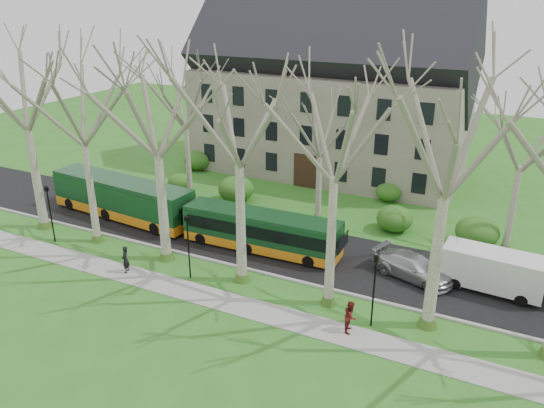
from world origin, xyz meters
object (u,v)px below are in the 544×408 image
Objects in this scene: sedan at (413,267)px; van_a at (492,272)px; bus_lead at (122,198)px; bus_follow at (261,231)px; pedestrian_a at (125,259)px; pedestrian_b at (351,316)px.

van_a reaches higher than sedan.
bus_lead is 12.81m from bus_follow.
van_a is (15.21, 1.24, -0.14)m from bus_follow.
van_a is at bearing 7.06° from bus_lead.
bus_lead is 9.61m from pedestrian_a.
pedestrian_a is at bearing -134.76° from bus_follow.
bus_lead reaches higher than bus_follow.
van_a is 23.12m from pedestrian_a.
bus_follow is 11.02m from pedestrian_b.
sedan is 7.51m from pedestrian_b.
bus_follow is 9.43m from pedestrian_a.
pedestrian_a reaches higher than sedan.
bus_follow reaches higher than van_a.
pedestrian_a reaches higher than pedestrian_b.
bus_follow reaches higher than pedestrian_b.
pedestrian_b is at bearing -124.96° from van_a.
pedestrian_b is at bearing -12.54° from bus_lead.
pedestrian_b reaches higher than sedan.
sedan is 18.64m from pedestrian_a.
bus_lead is at bearing -157.38° from pedestrian_a.
bus_lead reaches higher than van_a.
bus_follow is 2.16× the size of sedan.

